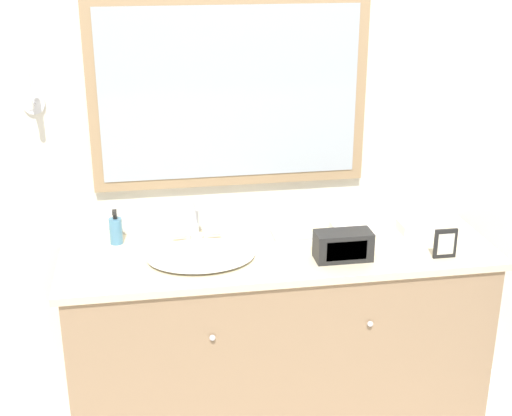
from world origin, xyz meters
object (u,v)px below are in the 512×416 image
Objects in this scene: soap_bottle at (116,230)px; appliance_box at (343,246)px; sink_basin at (201,254)px; picture_frame at (445,244)px.

soap_bottle reaches higher than appliance_box.
sink_basin is at bearing 169.73° from appliance_box.
soap_bottle is 0.98m from appliance_box.
sink_basin is 3.50× the size of picture_frame.
picture_frame is at bearing -15.63° from soap_bottle.
soap_bottle is at bearing 160.89° from appliance_box.
appliance_box is at bearing 172.44° from picture_frame.
sink_basin reaches higher than soap_bottle.
appliance_box is (0.92, -0.32, -0.00)m from soap_bottle.
appliance_box is 0.42m from picture_frame.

